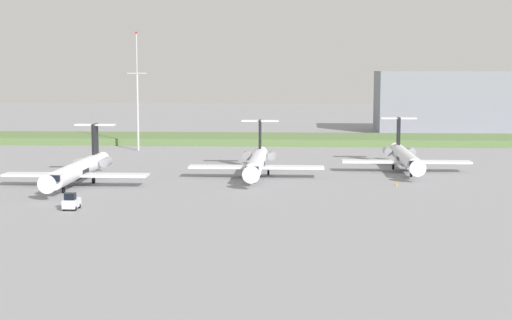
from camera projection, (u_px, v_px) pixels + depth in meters
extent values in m
plane|color=gray|center=(261.00, 164.00, 150.59)|extent=(500.00, 500.00, 0.00)
cube|color=#597542|center=(270.00, 139.00, 193.17)|extent=(320.00, 20.00, 1.72)
cylinder|color=silver|center=(77.00, 170.00, 123.30)|extent=(2.70, 24.00, 2.70)
cone|color=silver|center=(50.00, 183.00, 109.91)|extent=(2.70, 3.00, 2.70)
cone|color=silver|center=(100.00, 160.00, 137.17)|extent=(2.30, 4.00, 2.29)
cube|color=black|center=(54.00, 178.00, 111.74)|extent=(2.02, 1.80, 0.90)
cylinder|color=black|center=(77.00, 171.00, 123.31)|extent=(2.76, 3.60, 2.76)
cube|color=silver|center=(39.00, 175.00, 122.71)|extent=(11.00, 3.20, 0.36)
cube|color=silver|center=(113.00, 175.00, 122.04)|extent=(11.00, 3.20, 0.36)
cube|color=black|center=(95.00, 139.00, 133.73)|extent=(0.36, 3.20, 5.20)
cube|color=silver|center=(95.00, 125.00, 133.74)|extent=(6.80, 1.80, 0.24)
cylinder|color=gray|center=(80.00, 162.00, 132.52)|extent=(1.50, 3.40, 1.50)
cylinder|color=gray|center=(106.00, 162.00, 132.26)|extent=(1.50, 3.40, 1.50)
cylinder|color=gray|center=(63.00, 186.00, 116.09)|extent=(0.20, 0.20, 0.65)
cylinder|color=black|center=(64.00, 190.00, 116.16)|extent=(0.30, 0.90, 0.90)
cylinder|color=black|center=(70.00, 180.00, 126.02)|extent=(0.35, 0.90, 0.90)
cylinder|color=black|center=(94.00, 181.00, 125.80)|extent=(0.35, 0.90, 0.90)
cylinder|color=silver|center=(257.00, 163.00, 132.84)|extent=(2.70, 24.00, 2.70)
cone|color=silver|center=(252.00, 174.00, 119.46)|extent=(2.70, 3.00, 2.70)
cone|color=silver|center=(261.00, 154.00, 146.72)|extent=(2.29, 4.00, 2.29)
cube|color=black|center=(252.00, 169.00, 121.29)|extent=(2.03, 1.80, 0.90)
cylinder|color=black|center=(257.00, 164.00, 132.86)|extent=(2.76, 3.60, 2.76)
cube|color=silver|center=(222.00, 167.00, 132.26)|extent=(11.00, 3.20, 0.36)
cube|color=silver|center=(291.00, 167.00, 131.59)|extent=(11.00, 3.20, 0.36)
cube|color=black|center=(260.00, 134.00, 143.28)|extent=(0.36, 3.20, 5.20)
cube|color=silver|center=(260.00, 121.00, 143.29)|extent=(6.80, 1.80, 0.24)
cylinder|color=gray|center=(247.00, 155.00, 142.07)|extent=(1.50, 3.40, 1.50)
cylinder|color=gray|center=(272.00, 156.00, 141.81)|extent=(1.50, 3.40, 1.50)
cylinder|color=gray|center=(254.00, 177.00, 125.64)|extent=(0.20, 0.20, 0.65)
cylinder|color=black|center=(254.00, 181.00, 125.71)|extent=(0.30, 0.90, 0.90)
cylinder|color=black|center=(247.00, 172.00, 135.57)|extent=(0.35, 0.90, 0.90)
cylinder|color=black|center=(268.00, 173.00, 135.35)|extent=(0.35, 0.90, 0.90)
cylinder|color=silver|center=(406.00, 158.00, 140.17)|extent=(2.70, 24.00, 2.70)
cone|color=silver|center=(417.00, 167.00, 126.78)|extent=(2.70, 3.00, 2.70)
cone|color=silver|center=(396.00, 149.00, 154.04)|extent=(2.30, 4.00, 2.29)
cube|color=black|center=(415.00, 163.00, 128.61)|extent=(2.02, 1.80, 0.90)
cylinder|color=black|center=(406.00, 159.00, 140.18)|extent=(2.76, 3.60, 2.76)
cube|color=silver|center=(373.00, 162.00, 139.58)|extent=(11.00, 3.20, 0.36)
cube|color=silver|center=(440.00, 162.00, 138.91)|extent=(11.00, 3.20, 0.36)
cube|color=black|center=(399.00, 131.00, 150.60)|extent=(0.36, 3.20, 5.20)
cube|color=silver|center=(399.00, 118.00, 150.61)|extent=(6.80, 1.80, 0.24)
cylinder|color=gray|center=(387.00, 151.00, 149.39)|extent=(1.50, 3.40, 1.50)
cylinder|color=gray|center=(411.00, 151.00, 149.13)|extent=(1.50, 3.40, 1.50)
cylinder|color=gray|center=(411.00, 171.00, 132.96)|extent=(0.20, 0.20, 0.65)
cylinder|color=black|center=(411.00, 174.00, 133.03)|extent=(0.30, 0.90, 0.90)
cylinder|color=black|center=(393.00, 167.00, 142.89)|extent=(0.35, 0.90, 0.90)
cylinder|color=black|center=(414.00, 167.00, 142.67)|extent=(0.35, 0.90, 0.90)
cylinder|color=#B2B2B7|center=(138.00, 113.00, 174.43)|extent=(0.50, 0.50, 16.83)
cylinder|color=#B2B2B7|center=(137.00, 54.00, 172.89)|extent=(0.28, 0.28, 9.06)
cube|color=#B2B2B7|center=(137.00, 73.00, 173.38)|extent=(4.40, 0.20, 0.20)
sphere|color=red|center=(136.00, 33.00, 172.32)|extent=(0.50, 0.50, 0.50)
cube|color=gray|center=(470.00, 102.00, 224.25)|extent=(53.36, 20.16, 17.42)
cube|color=silver|center=(72.00, 203.00, 102.81)|extent=(1.70, 3.20, 1.10)
cube|color=black|center=(70.00, 196.00, 102.14)|extent=(1.36, 1.10, 0.90)
cylinder|color=black|center=(64.00, 208.00, 101.97)|extent=(0.22, 0.60, 0.60)
cylinder|color=black|center=(75.00, 209.00, 101.88)|extent=(0.22, 0.60, 0.60)
cylinder|color=black|center=(68.00, 206.00, 103.87)|extent=(0.22, 0.60, 0.60)
cylinder|color=black|center=(79.00, 206.00, 103.79)|extent=(0.22, 0.60, 0.60)
cone|color=orange|center=(396.00, 184.00, 123.64)|extent=(0.44, 0.44, 0.55)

